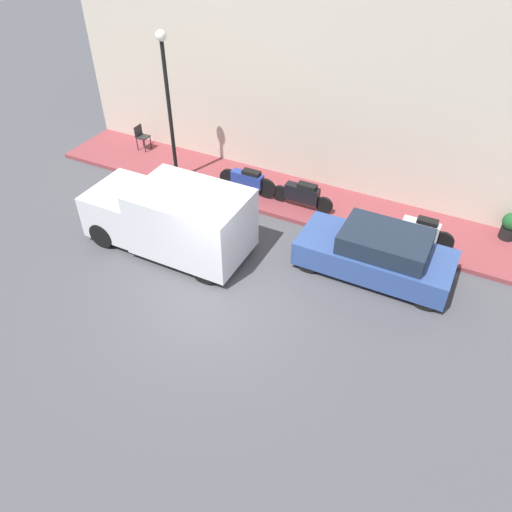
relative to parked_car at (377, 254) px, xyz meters
name	(u,v)px	position (x,y,z in m)	size (l,w,h in m)	color
ground_plane	(218,301)	(-2.83, 3.14, -0.64)	(60.00, 60.00, 0.00)	#47474C
sidewalk	(298,200)	(2.26, 3.14, -0.58)	(2.33, 17.43, 0.13)	brown
building_facade	(323,73)	(3.58, 3.14, 3.02)	(0.30, 17.43, 7.33)	beige
parked_car	(377,254)	(0.00, 0.00, 0.00)	(1.69, 3.98, 1.35)	#2D4784
delivery_van	(170,217)	(-1.47, 5.37, 0.36)	(1.98, 4.58, 1.96)	silver
motorcycle_black	(302,194)	(1.85, 2.85, -0.07)	(0.30, 1.99, 0.83)	black
motorcycle_blue	(248,180)	(1.82, 4.72, -0.06)	(0.30, 1.99, 0.81)	navy
scooter_silver	(420,231)	(1.57, -0.78, -0.04)	(0.30, 1.90, 0.88)	#B7B7BF
streetlamp	(167,90)	(1.51, 7.24, 2.51)	(0.32, 0.32, 4.73)	black
potted_plant	(510,225)	(3.02, -2.97, -0.08)	(0.51, 0.51, 0.81)	black
cafe_chair	(141,136)	(2.73, 9.55, 0.02)	(0.40, 0.40, 0.89)	#262626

